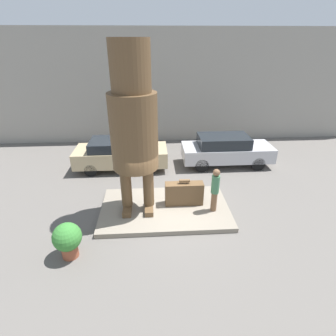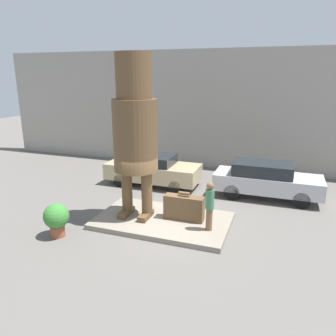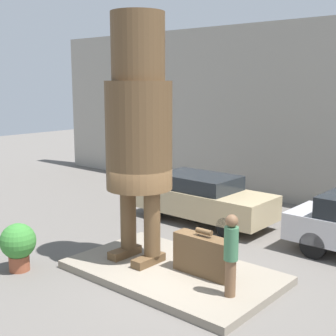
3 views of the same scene
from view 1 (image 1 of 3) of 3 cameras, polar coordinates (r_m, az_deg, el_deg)
ground_plane at (r=10.49m, az=-0.66°, el=-9.28°), size 60.00×60.00×0.00m
pedestal at (r=10.44m, az=-0.66°, el=-8.86°), size 4.97×2.98×0.19m
building_backdrop at (r=17.15m, az=-2.29°, el=17.13°), size 28.00×0.60×6.79m
statue_figure at (r=8.85m, az=-7.55°, el=10.14°), size 1.61×1.61×5.96m
giant_suitcase at (r=10.36m, az=3.52°, el=-5.53°), size 1.49×0.43×1.09m
tourist at (r=9.84m, az=10.20°, el=-4.42°), size 0.30×0.30×1.75m
parked_car_tan at (r=13.69m, az=-10.34°, el=3.16°), size 4.67×1.84×1.57m
parked_car_silver at (r=14.17m, az=12.49°, el=3.94°), size 4.69×1.75×1.64m
planter_pot at (r=8.73m, az=-21.05°, el=-14.17°), size 0.87×0.87×1.19m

